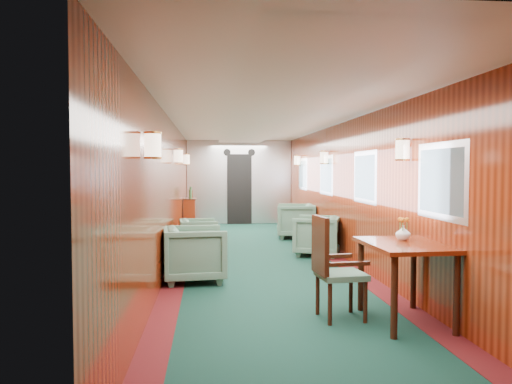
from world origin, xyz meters
TOP-DOWN VIEW (x-y plane):
  - room at (0.00, 0.00)m, footprint 12.00×12.10m
  - bulkhead at (0.00, 5.91)m, footprint 2.98×0.17m
  - windows_right at (1.49, 0.25)m, footprint 0.02×8.60m
  - wall_sconces at (0.00, 0.57)m, footprint 2.97×7.97m
  - dining_table at (1.13, -3.48)m, footprint 0.79×1.11m
  - side_chair at (0.41, -3.31)m, footprint 0.53×0.56m
  - credenza at (-1.34, 4.09)m, footprint 0.30×0.96m
  - flower_vase at (1.18, -3.31)m, footprint 0.20×0.20m
  - armchair_left_near at (-1.07, -1.40)m, footprint 0.94×0.91m
  - armchair_left_far at (-1.06, 1.06)m, footprint 0.76×0.74m
  - armchair_right_near at (1.09, 0.50)m, footprint 1.02×1.01m
  - armchair_right_far at (1.11, 2.82)m, footprint 0.99×0.97m

SIDE VIEW (x-z plane):
  - armchair_left_far at x=-1.06m, z-range 0.00..0.64m
  - armchair_right_near at x=1.09m, z-range 0.00..0.73m
  - armchair_left_near at x=-1.07m, z-range 0.00..0.78m
  - armchair_right_far at x=1.11m, z-range 0.00..0.79m
  - credenza at x=-1.34m, z-range -0.13..1.01m
  - side_chair at x=0.41m, z-range 0.05..1.13m
  - dining_table at x=1.13m, z-range 0.28..1.10m
  - flower_vase at x=1.18m, z-range 0.82..0.98m
  - bulkhead at x=0.00m, z-range -0.01..2.38m
  - windows_right at x=1.49m, z-range 1.05..1.85m
  - room at x=0.00m, z-range 0.43..2.83m
  - wall_sconces at x=0.00m, z-range 1.66..1.91m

